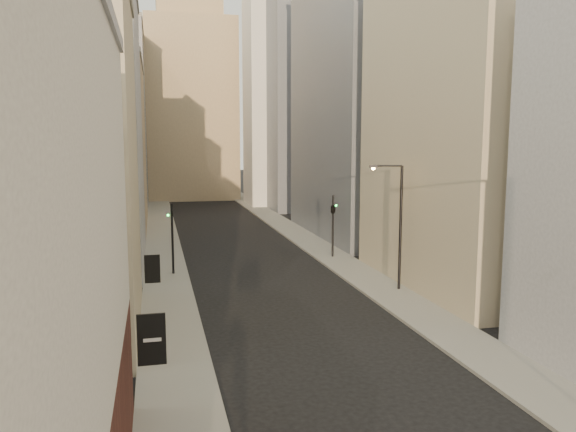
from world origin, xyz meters
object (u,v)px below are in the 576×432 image
object	(u,v)px
clock_tower	(190,89)
streetlamp_mid	(397,220)
traffic_light_left	(172,226)
traffic_light_right	(333,210)
white_tower	(275,74)

from	to	relation	value
clock_tower	streetlamp_mid	distance (m)	64.42
clock_tower	traffic_light_left	size ratio (longest dim) A/B	8.98
traffic_light_left	streetlamp_mid	bearing A→B (deg)	145.71
streetlamp_mid	traffic_light_right	distance (m)	10.29
streetlamp_mid	traffic_light_left	world-z (taller)	streetlamp_mid
white_tower	streetlamp_mid	bearing A→B (deg)	-93.31
streetlamp_mid	traffic_light_left	xyz separation A→B (m)	(-13.20, 7.32, -0.95)
clock_tower	white_tower	distance (m)	17.83
clock_tower	traffic_light_right	size ratio (longest dim) A/B	8.98
white_tower	streetlamp_mid	size ratio (longest dim) A/B	5.34
clock_tower	traffic_light_right	xyz separation A→B (m)	(7.43, -52.28, -13.83)
clock_tower	traffic_light_left	distance (m)	57.21
traffic_light_right	streetlamp_mid	bearing A→B (deg)	87.14
white_tower	streetlamp_mid	distance (m)	50.63
clock_tower	streetlamp_mid	bearing A→B (deg)	-82.54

